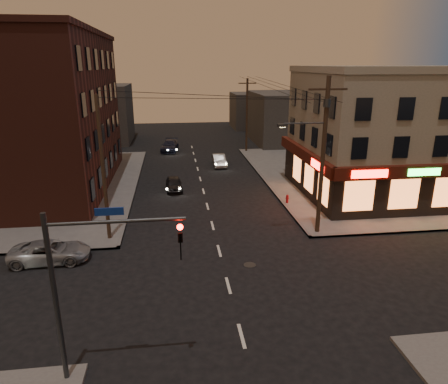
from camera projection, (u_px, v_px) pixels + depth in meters
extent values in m
plane|color=black|center=(228.00, 286.00, 20.37)|extent=(120.00, 120.00, 0.00)
cube|color=#514F4C|center=(378.00, 175.00, 40.48)|extent=(24.00, 28.00, 0.15)
cube|color=#514F4C|center=(3.00, 188.00, 36.09)|extent=(24.00, 28.00, 0.15)
cube|color=gray|center=(395.00, 134.00, 33.49)|extent=(15.00, 12.00, 10.00)
cube|color=gray|center=(403.00, 69.00, 31.88)|extent=(15.20, 12.20, 0.50)
cube|color=black|center=(433.00, 193.00, 28.88)|extent=(15.12, 0.25, 3.40)
cube|color=black|center=(307.00, 175.00, 33.59)|extent=(0.25, 12.12, 3.40)
cube|color=#42130A|center=(439.00, 170.00, 28.05)|extent=(15.60, 0.50, 0.90)
cube|color=#42130A|center=(305.00, 154.00, 33.00)|extent=(0.50, 12.60, 0.90)
cube|color=#FF140C|center=(370.00, 174.00, 27.15)|extent=(2.60, 0.06, 0.55)
cube|color=#26FF3F|center=(424.00, 172.00, 27.63)|extent=(2.40, 0.06, 0.50)
cube|color=#FF140C|center=(317.00, 166.00, 29.38)|extent=(0.06, 2.60, 0.55)
cube|color=orange|center=(426.00, 193.00, 28.63)|extent=(12.40, 0.08, 2.20)
cube|color=orange|center=(309.00, 177.00, 32.60)|extent=(0.08, 8.40, 2.20)
cube|color=#491F17|center=(33.00, 114.00, 34.51)|extent=(12.00, 20.00, 13.00)
cube|color=#3F3D3A|center=(289.00, 118.00, 56.88)|extent=(10.00, 12.00, 7.00)
cube|color=#3F3D3A|center=(98.00, 114.00, 57.22)|extent=(9.00, 10.00, 8.00)
cube|color=#3F3D3A|center=(255.00, 111.00, 70.01)|extent=(8.00, 8.00, 6.00)
cylinder|color=#382619|center=(323.00, 158.00, 25.10)|extent=(0.28, 0.28, 10.00)
cube|color=#382619|center=(328.00, 89.00, 23.81)|extent=(2.40, 0.12, 0.12)
cylinder|color=#333538|center=(327.00, 103.00, 24.06)|extent=(0.44, 0.44, 0.50)
cylinder|color=#333538|center=(305.00, 123.00, 24.27)|extent=(2.60, 0.10, 0.10)
cube|color=#333538|center=(282.00, 125.00, 24.13)|extent=(0.60, 0.25, 0.18)
cube|color=#FFD88C|center=(282.00, 127.00, 24.16)|extent=(0.35, 0.15, 0.04)
cylinder|color=#382619|center=(247.00, 115.00, 49.99)|extent=(0.26, 0.26, 9.00)
cylinder|color=#382619|center=(103.00, 170.00, 24.25)|extent=(0.24, 0.24, 9.00)
cylinder|color=#333538|center=(56.00, 303.00, 13.30)|extent=(0.18, 0.18, 6.40)
cylinder|color=#333538|center=(117.00, 222.00, 12.71)|extent=(4.40, 0.12, 0.12)
imported|color=black|center=(180.00, 233.00, 13.10)|extent=(0.16, 0.20, 1.00)
sphere|color=#FF0C05|center=(180.00, 227.00, 12.91)|extent=(0.20, 0.20, 0.20)
cube|color=navy|center=(109.00, 212.00, 12.58)|extent=(0.90, 0.05, 0.25)
imported|color=gray|center=(50.00, 252.00, 22.68)|extent=(4.43, 2.14, 1.22)
imported|color=black|center=(174.00, 184.00, 35.59)|extent=(1.55, 3.52, 1.18)
imported|color=gray|center=(219.00, 160.00, 44.14)|extent=(1.36, 3.84, 1.26)
imported|color=black|center=(170.00, 146.00, 51.61)|extent=(2.54, 4.99, 1.39)
cylinder|color=maroon|center=(287.00, 199.00, 32.01)|extent=(0.23, 0.23, 0.55)
sphere|color=maroon|center=(287.00, 196.00, 31.92)|extent=(0.22, 0.22, 0.22)
cylinder|color=maroon|center=(287.00, 198.00, 31.97)|extent=(0.31, 0.15, 0.11)
cylinder|color=maroon|center=(287.00, 198.00, 31.97)|extent=(0.15, 0.31, 0.11)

